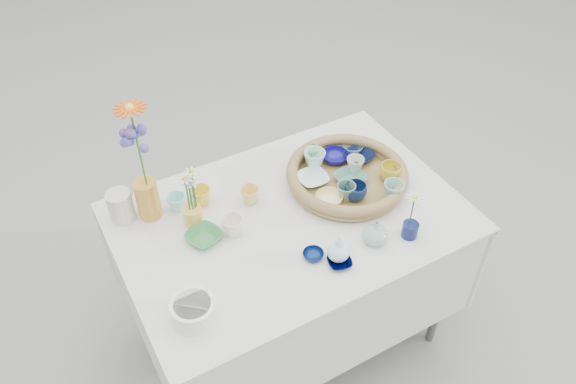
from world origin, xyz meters
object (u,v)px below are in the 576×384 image
display_table (290,332)px  wicker_tray (347,176)px  bud_vase_seafoam (376,232)px  tall_vase_yellow (148,199)px

display_table → wicker_tray: 0.85m
wicker_tray → bud_vase_seafoam: 0.32m
display_table → bud_vase_seafoam: (0.20, -0.25, 0.81)m
tall_vase_yellow → wicker_tray: bearing=-16.2°
tall_vase_yellow → display_table: bearing=-30.2°
wicker_tray → bud_vase_seafoam: size_ratio=5.11×
display_table → tall_vase_yellow: 0.99m
bud_vase_seafoam → tall_vase_yellow: size_ratio=0.58×
display_table → bud_vase_seafoam: bud_vase_seafoam is taller
wicker_tray → bud_vase_seafoam: bud_vase_seafoam is taller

